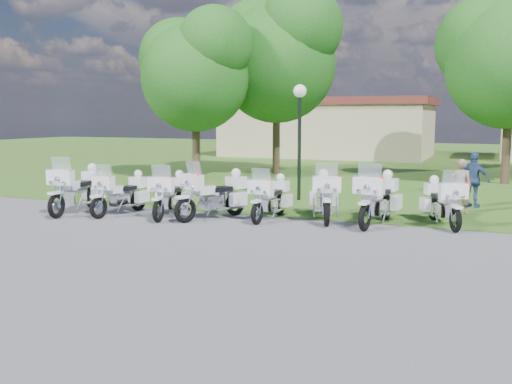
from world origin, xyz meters
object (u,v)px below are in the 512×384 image
at_px(motorcycle_1, 122,193).
at_px(motorcycle_6, 378,198).
at_px(bystander_a, 461,187).
at_px(motorcycle_7, 443,201).
at_px(motorcycle_4, 271,197).
at_px(bystander_c, 474,180).
at_px(motorcycle_2, 171,194).
at_px(motorcycle_3, 215,194).
at_px(motorcycle_5, 325,195).
at_px(lamp_post, 300,113).
at_px(motorcycle_0, 78,188).

bearing_deg(motorcycle_1, motorcycle_6, -162.08).
distance_m(motorcycle_1, bystander_a, 9.97).
bearing_deg(motorcycle_7, motorcycle_6, -6.21).
distance_m(motorcycle_4, motorcycle_6, 2.94).
xyz_separation_m(bystander_a, bystander_c, (0.30, 1.36, 0.06)).
bearing_deg(motorcycle_2, motorcycle_1, -3.63).
height_order(motorcycle_2, motorcycle_3, motorcycle_3).
relative_size(motorcycle_1, motorcycle_5, 0.96).
height_order(motorcycle_4, bystander_c, bystander_c).
height_order(motorcycle_2, motorcycle_6, motorcycle_6).
xyz_separation_m(motorcycle_5, lamp_post, (-1.83, 3.23, 2.29)).
relative_size(motorcycle_4, motorcycle_6, 0.87).
xyz_separation_m(motorcycle_2, motorcycle_3, (1.30, 0.24, 0.05)).
bearing_deg(motorcycle_6, motorcycle_4, 13.96).
height_order(motorcycle_3, motorcycle_6, motorcycle_6).
bearing_deg(motorcycle_5, motorcycle_7, 168.00).
bearing_deg(motorcycle_7, motorcycle_1, -12.76).
height_order(motorcycle_4, lamp_post, lamp_post).
bearing_deg(motorcycle_0, motorcycle_7, -174.93).
bearing_deg(motorcycle_1, lamp_post, -122.29).
bearing_deg(bystander_c, motorcycle_2, 55.88).
distance_m(motorcycle_4, motorcycle_5, 1.50).
bearing_deg(motorcycle_4, motorcycle_1, 14.02).
bearing_deg(motorcycle_7, motorcycle_5, -17.20).
distance_m(motorcycle_0, motorcycle_7, 10.45).
relative_size(motorcycle_4, lamp_post, 0.57).
relative_size(motorcycle_2, lamp_post, 0.58).
relative_size(motorcycle_1, motorcycle_7, 1.06).
xyz_separation_m(motorcycle_4, motorcycle_5, (1.41, 0.50, 0.07)).
distance_m(motorcycle_0, bystander_a, 11.36).
distance_m(motorcycle_3, motorcycle_4, 1.57).
relative_size(motorcycle_1, motorcycle_4, 1.02).
xyz_separation_m(motorcycle_4, motorcycle_6, (2.92, 0.36, 0.09)).
relative_size(motorcycle_0, motorcycle_3, 1.11).
height_order(motorcycle_1, motorcycle_4, motorcycle_1).
distance_m(motorcycle_5, bystander_a, 4.22).
distance_m(motorcycle_5, motorcycle_7, 3.12).
height_order(motorcycle_3, bystander_a, motorcycle_3).
xyz_separation_m(motorcycle_1, motorcycle_4, (4.34, 0.91, -0.01)).
distance_m(motorcycle_7, bystander_a, 2.11).
height_order(motorcycle_0, motorcycle_4, motorcycle_0).
bearing_deg(motorcycle_0, motorcycle_5, -173.06).
xyz_separation_m(motorcycle_0, motorcycle_2, (2.95, 0.45, -0.07)).
height_order(motorcycle_6, motorcycle_7, motorcycle_6).
distance_m(motorcycle_3, bystander_c, 8.20).
bearing_deg(bystander_a, motorcycle_0, 28.11).
bearing_deg(motorcycle_6, motorcycle_0, 17.00).
bearing_deg(motorcycle_3, motorcycle_1, 32.78).
distance_m(bystander_a, bystander_c, 1.39).
bearing_deg(motorcycle_5, lamp_post, -79.41).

